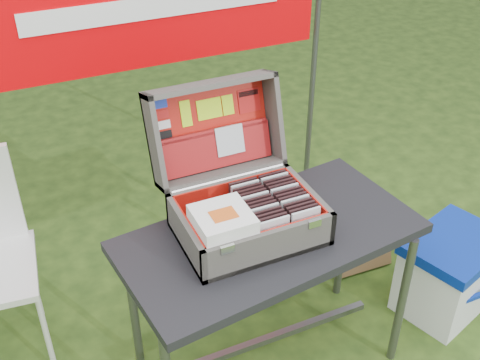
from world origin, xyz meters
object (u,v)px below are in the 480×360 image
table (268,300)px  cardboard_box (361,239)px  suitcase (242,174)px  cooler (449,273)px

table → cardboard_box: size_ratio=3.27×
suitcase → cooler: 1.27m
table → cooler: (0.93, -0.06, -0.16)m
cooler → cardboard_box: cooler is taller
cooler → cardboard_box: bearing=100.2°
table → cardboard_box: bearing=19.1°
table → suitcase: suitcase is taller
table → cardboard_box: 0.82m
cardboard_box → suitcase: bearing=-159.6°
cooler → table: bearing=158.5°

